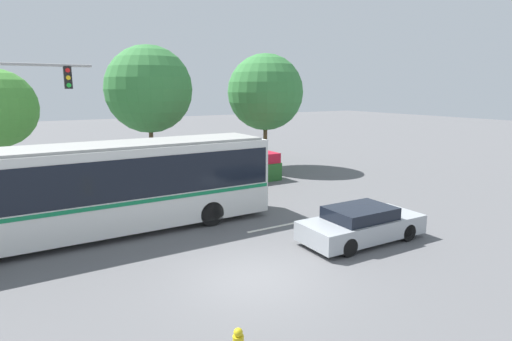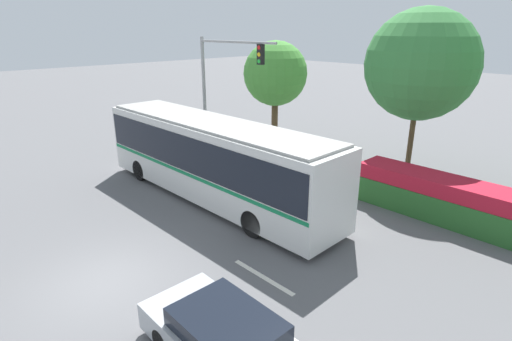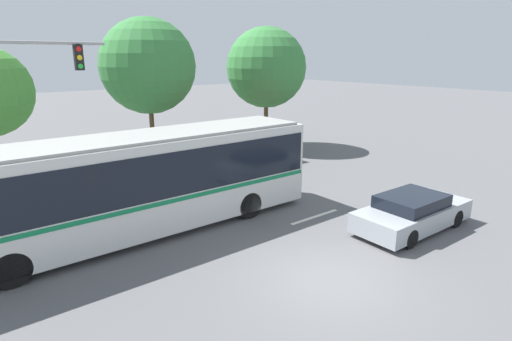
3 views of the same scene
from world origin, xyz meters
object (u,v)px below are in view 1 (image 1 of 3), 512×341
(street_tree_centre, at_px, (149,89))
(street_tree_right, at_px, (265,92))
(sedan_foreground, at_px, (361,224))
(city_bus, at_px, (109,183))

(street_tree_centre, distance_m, street_tree_right, 7.76)
(sedan_foreground, relative_size, street_tree_right, 0.60)
(city_bus, xyz_separation_m, sedan_foreground, (7.49, -5.48, -1.32))
(city_bus, height_order, sedan_foreground, city_bus)
(street_tree_centre, bearing_deg, city_bus, -116.37)
(sedan_foreground, bearing_deg, city_bus, 144.72)
(street_tree_centre, bearing_deg, street_tree_right, -4.48)
(street_tree_right, bearing_deg, sedan_foreground, -108.67)
(sedan_foreground, bearing_deg, street_tree_right, 72.27)
(city_bus, height_order, street_tree_centre, street_tree_centre)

